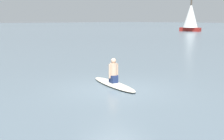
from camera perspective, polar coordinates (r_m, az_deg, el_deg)
The scene contains 4 objects.
ground_plane at distance 11.66m, azimuth 0.52°, elevation -3.80°, with size 400.00×400.00×0.00m, color slate.
surfboard at distance 12.30m, azimuth 0.29°, elevation -2.75°, with size 3.26×0.67×0.13m, color silver.
person_paddler at distance 12.19m, azimuth 0.29°, elevation -0.31°, with size 0.45×0.39×1.03m.
sailboat_distant at distance 69.43m, azimuth 15.07°, elevation 10.05°, with size 3.75×4.88×7.15m.
Camera 1 is at (7.61, 8.39, 2.76)m, focal length 47.00 mm.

